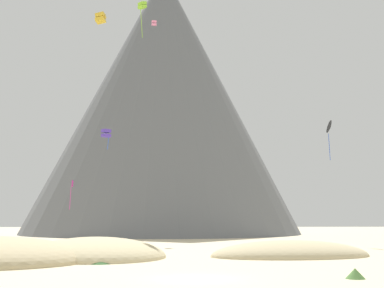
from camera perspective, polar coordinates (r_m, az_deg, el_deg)
The scene contains 14 objects.
ground_plane at distance 30.17m, azimuth 0.56°, elevation -15.05°, with size 400.00×400.00×0.00m, color beige.
dune_foreground_right at distance 48.66m, azimuth 11.15°, elevation -12.42°, with size 15.25×9.12×2.96m, color #CCBA8E.
dune_midground at distance 47.73m, azimuth -10.96°, elevation -12.50°, with size 12.88×15.82×3.65m, color beige.
bush_scatter_east at distance 53.96m, azimuth -19.93°, elevation -11.25°, with size 2.17×2.17×0.80m, color #568442.
bush_low_patch at distance 31.50m, azimuth 18.05°, elevation -13.81°, with size 1.15×1.15×0.61m, color #568442.
bush_far_left at distance 40.55m, azimuth -10.38°, elevation -12.86°, with size 1.99×1.99×0.54m, color #386633.
bush_ridge_crest at distance 54.56m, azimuth -16.61°, elevation -11.32°, with size 2.48×2.48×0.89m, color #386633.
rock_massif at distance 124.59m, azimuth -2.84°, elevation 4.36°, with size 91.76×91.76×66.48m.
kite_black_mid at distance 74.84m, azimuth 15.40°, elevation 1.85°, with size 0.88×1.97×5.84m.
kite_magenta_low at distance 82.57m, azimuth -13.51°, elevation -4.95°, with size 0.45×0.82×4.69m.
kite_gold_high at distance 81.17m, azimuth -10.35°, elevation 13.90°, with size 1.68×1.60×1.57m.
kite_lime_high at distance 75.71m, azimuth -5.67°, elevation 15.34°, with size 1.41×1.40×5.56m.
kite_indigo_mid at distance 69.67m, azimuth -9.73°, elevation 1.20°, with size 1.42×1.42×2.84m.
kite_pink_high at distance 95.44m, azimuth -4.34°, elevation 13.54°, with size 0.99×1.05×1.15m.
Camera 1 is at (-1.81, -29.92, 3.41)m, focal length 46.95 mm.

